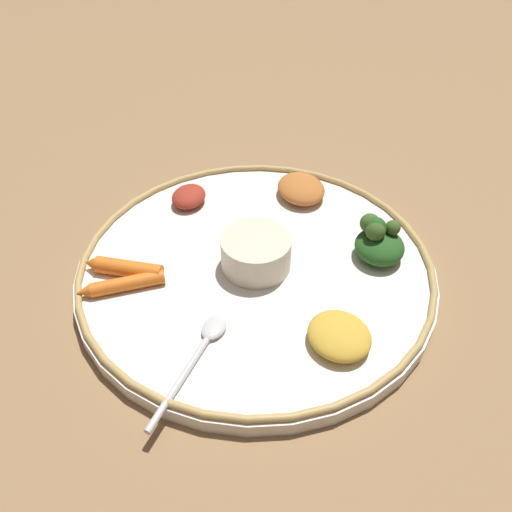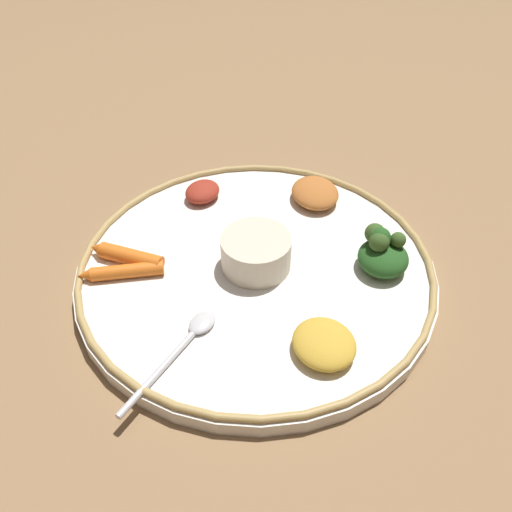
# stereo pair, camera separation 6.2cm
# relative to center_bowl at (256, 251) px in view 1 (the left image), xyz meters

# --- Properties ---
(ground_plane) EXTENTS (2.40, 2.40, 0.00)m
(ground_plane) POSITION_rel_center_bowl_xyz_m (0.00, 0.00, -0.04)
(ground_plane) COLOR olive
(platter) EXTENTS (0.42, 0.42, 0.02)m
(platter) POSITION_rel_center_bowl_xyz_m (0.00, 0.00, -0.03)
(platter) COLOR white
(platter) RESTS_ON ground_plane
(platter_rim) EXTENTS (0.41, 0.41, 0.01)m
(platter_rim) POSITION_rel_center_bowl_xyz_m (0.00, 0.00, -0.02)
(platter_rim) COLOR tan
(platter_rim) RESTS_ON platter
(center_bowl) EXTENTS (0.08, 0.08, 0.04)m
(center_bowl) POSITION_rel_center_bowl_xyz_m (0.00, 0.00, 0.00)
(center_bowl) COLOR beige
(center_bowl) RESTS_ON platter
(spoon) EXTENTS (0.14, 0.07, 0.01)m
(spoon) POSITION_rel_center_bowl_xyz_m (0.13, -0.05, -0.02)
(spoon) COLOR silver
(spoon) RESTS_ON platter
(greens_pile) EXTENTS (0.06, 0.06, 0.05)m
(greens_pile) POSITION_rel_center_bowl_xyz_m (-0.02, 0.14, 0.00)
(greens_pile) COLOR #23511E
(greens_pile) RESTS_ON platter
(carrot_near_spoon) EXTENTS (0.03, 0.09, 0.02)m
(carrot_near_spoon) POSITION_rel_center_bowl_xyz_m (0.02, -0.15, -0.01)
(carrot_near_spoon) COLOR orange
(carrot_near_spoon) RESTS_ON platter
(carrot_outer) EXTENTS (0.05, 0.10, 0.02)m
(carrot_outer) POSITION_rel_center_bowl_xyz_m (0.05, -0.15, -0.01)
(carrot_outer) COLOR orange
(carrot_outer) RESTS_ON platter
(mound_chickpea) EXTENTS (0.09, 0.08, 0.02)m
(mound_chickpea) POSITION_rel_center_bowl_xyz_m (-0.14, 0.06, -0.01)
(mound_chickpea) COLOR #B2662D
(mound_chickpea) RESTS_ON platter
(mound_beet) EXTENTS (0.06, 0.06, 0.02)m
(mound_beet) POSITION_rel_center_bowl_xyz_m (-0.12, -0.09, -0.01)
(mound_beet) COLOR maroon
(mound_beet) RESTS_ON platter
(mound_lentil_yellow) EXTENTS (0.09, 0.09, 0.02)m
(mound_lentil_yellow) POSITION_rel_center_bowl_xyz_m (0.11, 0.09, -0.01)
(mound_lentil_yellow) COLOR gold
(mound_lentil_yellow) RESTS_ON platter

